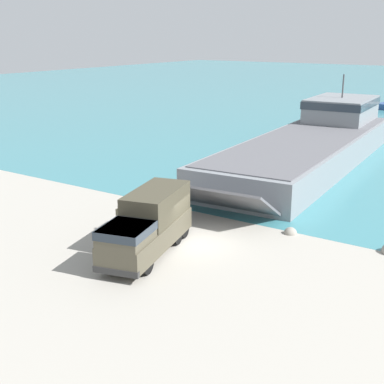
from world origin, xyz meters
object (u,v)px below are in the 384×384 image
Objects in this scene: soldier_on_ramp at (120,216)px; cargo_crate at (106,241)px; military_truck at (148,224)px; landing_craft at (315,141)px; mooring_bollard at (151,199)px.

soldier_on_ramp is 2.46m from cargo_crate.
military_truck reaches higher than cargo_crate.
landing_craft is 4.44× the size of military_truck.
landing_craft is 19.87m from mooring_bollard.
military_truck is at bearing -23.70° from soldier_on_ramp.
soldier_on_ramp reaches higher than mooring_bollard.
landing_craft is 24.87m from soldier_on_ramp.
landing_craft is 20.28× the size of soldier_on_ramp.
mooring_bollard is 0.74× the size of cargo_crate.
military_truck is 11.86× the size of mooring_bollard.
cargo_crate is (-2.41, -0.73, -1.25)m from military_truck.
landing_craft is at bearing 86.87° from cargo_crate.
mooring_bollard is 8.10m from cargo_crate.
landing_craft is 26.22m from military_truck.
soldier_on_ramp is (-2.37, -24.74, -0.78)m from landing_craft.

